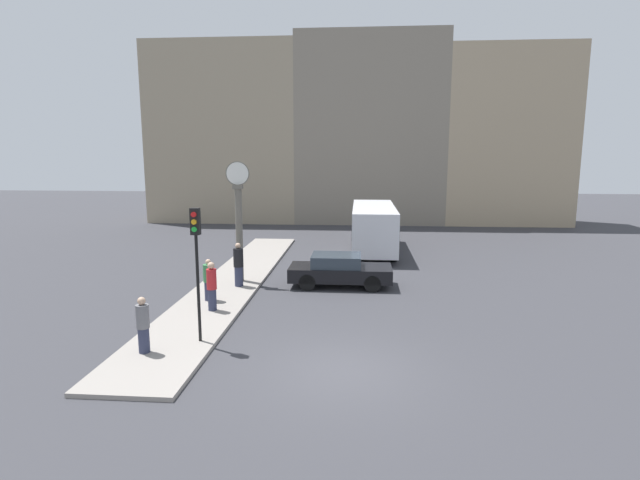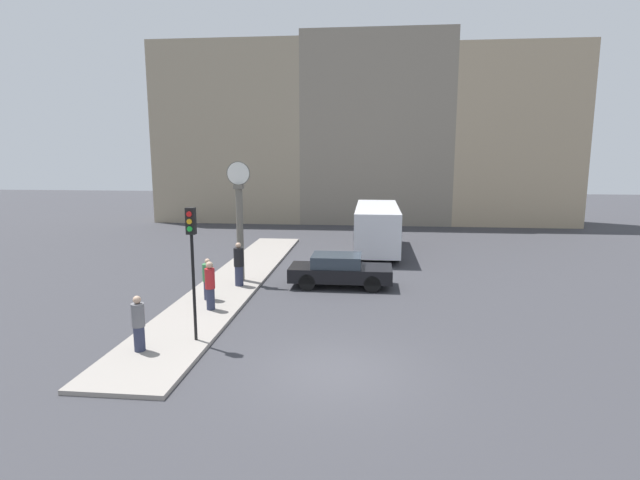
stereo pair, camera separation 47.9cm
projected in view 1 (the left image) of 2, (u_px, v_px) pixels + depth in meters
name	position (u px, v px, depth m)	size (l,w,h in m)	color
ground_plane	(342.00, 371.00, 12.91)	(120.00, 120.00, 0.00)	#38383D
sidewalk_corner	(234.00, 281.00, 21.73)	(2.55, 21.19, 0.12)	gray
building_row	(354.00, 134.00, 40.19)	(33.35, 5.00, 14.68)	gray
sedan_car	(339.00, 270.00, 21.00)	(4.28, 1.78, 1.36)	black
bus_distant	(373.00, 226.00, 28.24)	(2.35, 7.85, 2.62)	silver
traffic_light_near	(196.00, 247.00, 14.15)	(0.26, 0.24, 3.92)	black
street_clock	(239.00, 221.00, 21.14)	(1.01, 0.38, 5.10)	#666056
pedestrian_red_top	(212.00, 286.00, 17.34)	(0.35, 0.35, 1.72)	#2D334C
pedestrian_green_hoodie	(209.00, 280.00, 18.55)	(0.40, 0.40, 1.57)	#2D334C
pedestrian_grey_jacket	(143.00, 325.00, 13.65)	(0.35, 0.35, 1.58)	#2D334C
pedestrian_black_jacket	(239.00, 265.00, 20.53)	(0.41, 0.41, 1.81)	#2D334C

